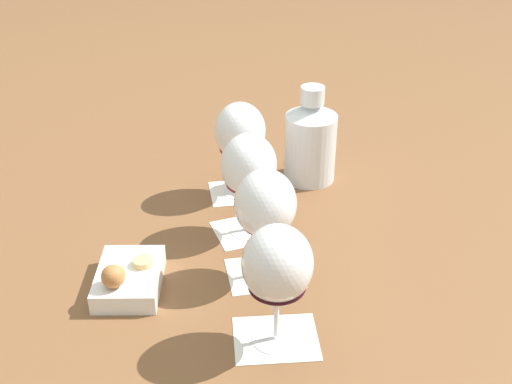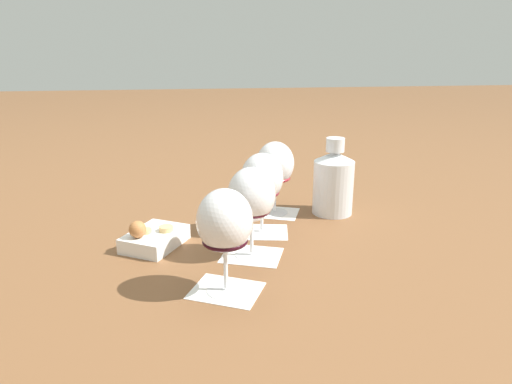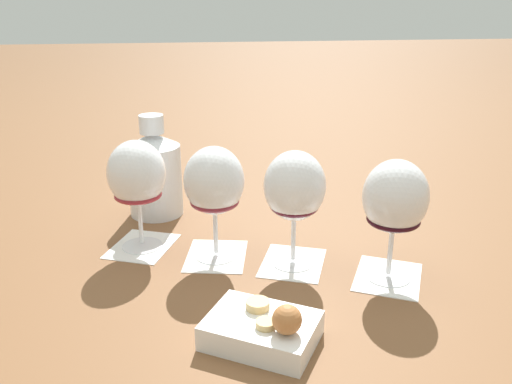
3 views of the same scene
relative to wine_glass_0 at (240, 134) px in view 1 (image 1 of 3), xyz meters
name	(u,v)px [view 1 (image 1 of 3)]	position (x,y,z in m)	size (l,w,h in m)	color
ground_plane	(257,253)	(0.19, -0.08, -0.12)	(8.00, 8.00, 0.00)	brown
tasting_card_0	(241,192)	(0.00, 0.00, -0.12)	(0.13, 0.14, 0.00)	white
tasting_card_1	(249,230)	(0.12, -0.05, -0.12)	(0.11, 0.13, 0.00)	white
tasting_card_2	(265,273)	(0.24, -0.09, -0.12)	(0.13, 0.14, 0.00)	white
tasting_card_3	(276,338)	(0.37, -0.16, -0.12)	(0.14, 0.15, 0.00)	white
wine_glass_0	(240,134)	(0.00, 0.00, 0.00)	(0.09, 0.09, 0.18)	white
wine_glass_1	(249,169)	(0.12, -0.05, 0.00)	(0.09, 0.09, 0.18)	white
wine_glass_2	(265,208)	(0.24, -0.09, 0.00)	(0.09, 0.09, 0.18)	white
wine_glass_3	(277,268)	(0.37, -0.16, 0.00)	(0.09, 0.09, 0.18)	white
ceramic_vase	(310,140)	(0.02, 0.14, -0.04)	(0.10, 0.10, 0.19)	silver
snack_dish	(128,278)	(0.16, -0.29, -0.10)	(0.16, 0.15, 0.07)	white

